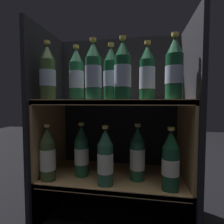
% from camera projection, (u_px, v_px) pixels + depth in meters
% --- Properties ---
extents(fridge_back_wall, '(0.74, 0.02, 0.97)m').
position_uv_depth(fridge_back_wall, '(118.00, 121.00, 1.06)').
color(fridge_back_wall, black).
rests_on(fridge_back_wall, ground_plane).
extents(fridge_side_left, '(0.02, 0.38, 0.97)m').
position_uv_depth(fridge_side_left, '(48.00, 123.00, 0.94)').
color(fridge_side_left, black).
rests_on(fridge_side_left, ground_plane).
extents(fridge_side_right, '(0.02, 0.38, 0.97)m').
position_uv_depth(fridge_side_right, '(189.00, 126.00, 0.82)').
color(fridge_side_right, black).
rests_on(fridge_side_right, ground_plane).
extents(shelf_lower, '(0.70, 0.34, 0.23)m').
position_uv_depth(shelf_lower, '(113.00, 183.00, 0.89)').
color(shelf_lower, tan).
rests_on(shelf_lower, ground_plane).
extents(shelf_upper, '(0.70, 0.34, 0.61)m').
position_uv_depth(shelf_upper, '(113.00, 133.00, 0.88)').
color(shelf_upper, tan).
rests_on(shelf_upper, ground_plane).
extents(bottle_upper_front_0, '(0.07, 0.07, 0.27)m').
position_uv_depth(bottle_upper_front_0, '(48.00, 74.00, 0.80)').
color(bottle_upper_front_0, '#384C28').
rests_on(bottle_upper_front_0, shelf_upper).
extents(bottle_upper_front_1, '(0.07, 0.07, 0.27)m').
position_uv_depth(bottle_upper_front_1, '(93.00, 73.00, 0.76)').
color(bottle_upper_front_1, '#1E5638').
rests_on(bottle_upper_front_1, shelf_upper).
extents(bottle_upper_front_2, '(0.07, 0.07, 0.27)m').
position_uv_depth(bottle_upper_front_2, '(123.00, 72.00, 0.74)').
color(bottle_upper_front_2, '#144228').
rests_on(bottle_upper_front_2, shelf_upper).
extents(bottle_upper_front_3, '(0.07, 0.07, 0.27)m').
position_uv_depth(bottle_upper_front_3, '(174.00, 70.00, 0.70)').
color(bottle_upper_front_3, '#144228').
rests_on(bottle_upper_front_3, shelf_upper).
extents(bottle_upper_back_0, '(0.07, 0.07, 0.27)m').
position_uv_depth(bottle_upper_back_0, '(77.00, 76.00, 0.86)').
color(bottle_upper_back_0, '#1E5638').
rests_on(bottle_upper_back_0, shelf_upper).
extents(bottle_upper_back_1, '(0.07, 0.07, 0.27)m').
position_uv_depth(bottle_upper_back_1, '(111.00, 75.00, 0.83)').
color(bottle_upper_back_1, '#144228').
rests_on(bottle_upper_back_1, shelf_upper).
extents(bottle_upper_back_2, '(0.07, 0.07, 0.27)m').
position_uv_depth(bottle_upper_back_2, '(147.00, 74.00, 0.80)').
color(bottle_upper_back_2, '#144228').
rests_on(bottle_upper_back_2, shelf_upper).
extents(bottle_lower_front_0, '(0.07, 0.07, 0.27)m').
position_uv_depth(bottle_lower_front_0, '(48.00, 156.00, 0.82)').
color(bottle_lower_front_0, '#384C28').
rests_on(bottle_lower_front_0, shelf_lower).
extents(bottle_lower_front_1, '(0.07, 0.07, 0.27)m').
position_uv_depth(bottle_lower_front_1, '(105.00, 159.00, 0.78)').
color(bottle_lower_front_1, '#285B42').
rests_on(bottle_lower_front_1, shelf_lower).
extents(bottle_lower_front_2, '(0.07, 0.07, 0.27)m').
position_uv_depth(bottle_lower_front_2, '(171.00, 162.00, 0.73)').
color(bottle_lower_front_2, '#144228').
rests_on(bottle_lower_front_2, shelf_lower).
extents(bottle_lower_back_0, '(0.07, 0.07, 0.27)m').
position_uv_depth(bottle_lower_back_0, '(82.00, 152.00, 0.88)').
color(bottle_lower_back_0, '#1E5638').
rests_on(bottle_lower_back_0, shelf_lower).
extents(bottle_lower_back_1, '(0.07, 0.07, 0.27)m').
position_uv_depth(bottle_lower_back_1, '(137.00, 155.00, 0.83)').
color(bottle_lower_back_1, '#1E5638').
rests_on(bottle_lower_back_1, shelf_lower).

